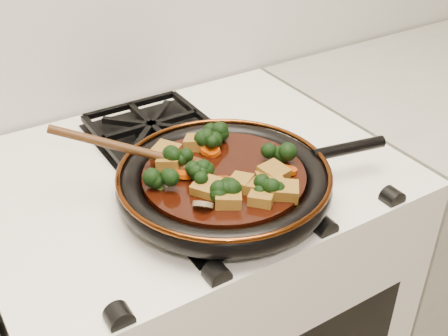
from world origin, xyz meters
TOP-DOWN VIEW (x-y plane):
  - stove at (0.00, 1.69)m, footprint 0.76×0.60m
  - burner_grate_front at (0.00, 1.55)m, footprint 0.23×0.23m
  - burner_grate_back at (0.00, 1.83)m, footprint 0.23×0.23m
  - skillet at (0.01, 1.56)m, footprint 0.48×0.36m
  - braising_sauce at (0.00, 1.56)m, footprint 0.27×0.27m
  - tofu_cube_0 at (0.01, 1.51)m, footprint 0.05×0.05m
  - tofu_cube_1 at (-0.03, 1.49)m, footprint 0.06×0.06m
  - tofu_cube_2 at (0.07, 1.51)m, footprint 0.04×0.04m
  - tofu_cube_3 at (0.02, 1.49)m, footprint 0.05×0.05m
  - tofu_cube_4 at (0.01, 1.66)m, footprint 0.06×0.06m
  - tofu_cube_5 at (0.05, 1.49)m, footprint 0.05×0.05m
  - tofu_cube_6 at (-0.05, 1.53)m, footprint 0.06×0.06m
  - tofu_cube_7 at (0.06, 1.50)m, footprint 0.05×0.05m
  - tofu_cube_8 at (-0.06, 1.62)m, footprint 0.06×0.06m
  - tofu_cube_9 at (0.01, 1.46)m, footprint 0.05×0.05m
  - tofu_cube_10 at (-0.05, 1.65)m, footprint 0.06×0.06m
  - tofu_cube_11 at (0.05, 1.46)m, footprint 0.06×0.06m
  - broccoli_floret_0 at (0.04, 1.66)m, footprint 0.09×0.09m
  - broccoli_floret_1 at (-0.04, 1.56)m, footprint 0.07×0.07m
  - broccoli_floret_2 at (-0.04, 1.55)m, footprint 0.08×0.07m
  - broccoli_floret_3 at (0.10, 1.54)m, footprint 0.08×0.07m
  - broccoli_floret_4 at (-0.03, 1.50)m, footprint 0.08×0.09m
  - broccoli_floret_5 at (-0.10, 1.57)m, footprint 0.08×0.08m
  - broccoli_floret_6 at (-0.05, 1.61)m, footprint 0.08×0.09m
  - broccoli_floret_7 at (0.02, 1.64)m, footprint 0.08×0.08m
  - broccoli_floret_8 at (0.03, 1.47)m, footprint 0.06×0.07m
  - carrot_coin_0 at (0.02, 1.62)m, footprint 0.03×0.03m
  - carrot_coin_1 at (0.01, 1.63)m, footprint 0.03×0.03m
  - carrot_coin_2 at (-0.06, 1.58)m, footprint 0.03×0.03m
  - carrot_coin_3 at (-0.01, 1.54)m, footprint 0.03×0.03m
  - carrot_coin_4 at (0.09, 1.50)m, footprint 0.03×0.03m
  - mushroom_slice_0 at (0.05, 1.47)m, footprint 0.04×0.04m
  - mushroom_slice_1 at (0.04, 1.46)m, footprint 0.04×0.04m
  - mushroom_slice_2 at (-0.06, 1.63)m, footprint 0.05×0.05m
  - mushroom_slice_3 at (-0.07, 1.49)m, footprint 0.04×0.04m
  - wooden_spoon at (-0.09, 1.64)m, footprint 0.14×0.10m

SIDE VIEW (x-z plane):
  - stove at x=0.00m, z-range 0.00..0.90m
  - burner_grate_front at x=0.00m, z-range 0.90..0.93m
  - burner_grate_back at x=0.00m, z-range 0.90..0.93m
  - skillet at x=0.01m, z-range 0.92..0.97m
  - braising_sauce at x=0.00m, z-range 0.94..0.96m
  - carrot_coin_0 at x=0.02m, z-range 0.96..0.97m
  - carrot_coin_1 at x=0.01m, z-range 0.95..0.97m
  - carrot_coin_2 at x=-0.06m, z-range 0.95..0.97m
  - carrot_coin_3 at x=-0.01m, z-range 0.95..0.98m
  - carrot_coin_4 at x=0.09m, z-range 0.96..0.97m
  - mushroom_slice_0 at x=0.05m, z-range 0.95..0.98m
  - mushroom_slice_1 at x=0.04m, z-range 0.95..0.98m
  - mushroom_slice_2 at x=-0.06m, z-range 0.95..0.98m
  - mushroom_slice_3 at x=-0.07m, z-range 0.95..0.98m
  - tofu_cube_9 at x=0.01m, z-range 0.95..0.98m
  - tofu_cube_2 at x=0.07m, z-range 0.96..0.98m
  - tofu_cube_0 at x=0.01m, z-range 0.95..0.98m
  - tofu_cube_3 at x=0.02m, z-range 0.95..0.98m
  - tofu_cube_5 at x=0.05m, z-range 0.95..0.98m
  - tofu_cube_1 at x=-0.03m, z-range 0.95..0.98m
  - tofu_cube_4 at x=0.01m, z-range 0.95..0.98m
  - tofu_cube_6 at x=-0.05m, z-range 0.95..0.98m
  - tofu_cube_11 at x=0.05m, z-range 0.95..0.98m
  - tofu_cube_10 at x=-0.05m, z-range 0.95..0.98m
  - tofu_cube_7 at x=0.06m, z-range 0.95..0.98m
  - tofu_cube_8 at x=-0.06m, z-range 0.95..0.98m
  - broccoli_floret_3 at x=0.10m, z-range 0.94..1.00m
  - broccoli_floret_8 at x=0.03m, z-range 0.94..1.00m
  - broccoli_floret_1 at x=-0.04m, z-range 0.94..1.00m
  - broccoli_floret_5 at x=-0.10m, z-range 0.94..1.00m
  - broccoli_floret_4 at x=-0.03m, z-range 0.94..1.00m
  - broccoli_floret_0 at x=0.04m, z-range 0.94..1.01m
  - broccoli_floret_6 at x=-0.05m, z-range 0.94..1.00m
  - broccoli_floret_2 at x=-0.04m, z-range 0.94..1.01m
  - broccoli_floret_7 at x=0.02m, z-range 0.93..1.01m
  - wooden_spoon at x=-0.09m, z-range 0.87..1.10m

